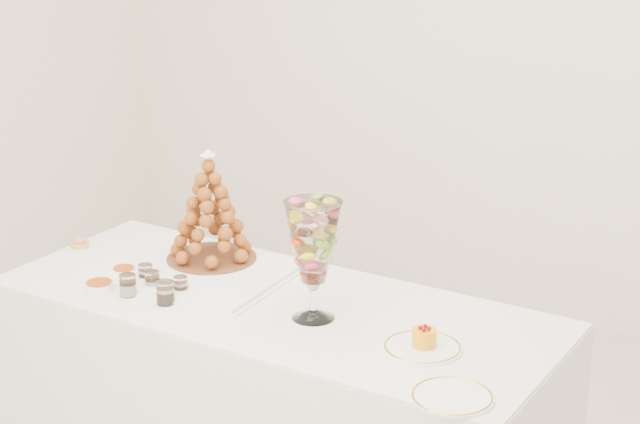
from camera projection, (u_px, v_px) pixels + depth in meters
The scene contains 15 objects.
buffet_table at pixel (276, 399), 3.49m from camera, with size 1.83×0.74×0.70m.
lace_tray at pixel (191, 270), 3.60m from camera, with size 0.64×0.48×0.02m, color white.
macaron_vase at pixel (313, 243), 3.18m from camera, with size 0.17×0.17×0.37m.
cake_plate at pixel (422, 348), 3.05m from camera, with size 0.23×0.23×0.01m, color white.
spare_plate at pixel (452, 397), 2.77m from camera, with size 0.22×0.22×0.01m, color white.
pink_tart at pixel (80, 243), 3.83m from camera, with size 0.06×0.06×0.04m.
verrine_a at pixel (145, 273), 3.51m from camera, with size 0.05×0.05×0.06m, color white.
verrine_b at pixel (152, 281), 3.45m from camera, with size 0.05×0.05×0.06m, color white.
verrine_c at pixel (181, 286), 3.42m from camera, with size 0.05×0.05×0.06m, color white.
verrine_d at pixel (128, 285), 3.41m from camera, with size 0.05×0.05×0.07m, color white.
verrine_e at pixel (165, 293), 3.35m from camera, with size 0.06×0.06×0.07m, color white.
ramekin_back at pixel (124, 272), 3.58m from camera, with size 0.08×0.08×0.02m, color white.
ramekin_front at pixel (99, 287), 3.45m from camera, with size 0.09×0.09×0.03m, color white.
croquembouche at pixel (210, 207), 3.61m from camera, with size 0.31×0.31×0.38m.
mousse_cake at pixel (424, 337), 3.04m from camera, with size 0.07×0.07×0.06m.
Camera 1 is at (1.61, -2.41, 2.04)m, focal length 60.00 mm.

